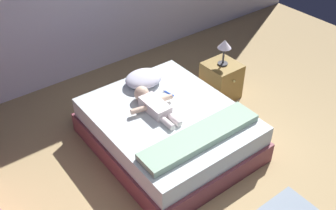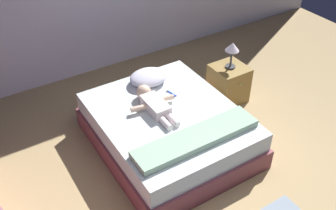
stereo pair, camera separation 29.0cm
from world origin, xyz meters
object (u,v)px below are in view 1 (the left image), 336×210
at_px(pillow, 144,78).
at_px(baby, 152,104).
at_px(lamp, 224,46).
at_px(toothbrush, 168,93).
at_px(nightstand, 221,80).
at_px(bed, 168,130).

height_order(pillow, baby, baby).
height_order(baby, lamp, lamp).
relative_size(toothbrush, nightstand, 0.32).
height_order(bed, toothbrush, toothbrush).
distance_m(bed, pillow, 0.67).
xyz_separation_m(bed, toothbrush, (0.21, 0.27, 0.24)).
relative_size(pillow, lamp, 1.32).
height_order(nightstand, lamp, lamp).
relative_size(bed, baby, 2.50).
bearing_deg(toothbrush, baby, -158.10).
xyz_separation_m(pillow, baby, (-0.19, -0.44, -0.01)).
xyz_separation_m(bed, baby, (-0.08, 0.15, 0.29)).
distance_m(toothbrush, nightstand, 0.90).
relative_size(bed, toothbrush, 11.38).
relative_size(pillow, baby, 0.64).
bearing_deg(pillow, bed, -100.22).
bearing_deg(bed, pillow, 79.78).
distance_m(bed, nightstand, 1.13).
bearing_deg(nightstand, lamp, 90.00).
relative_size(baby, toothbrush, 4.55).
relative_size(toothbrush, lamp, 0.45).
bearing_deg(bed, toothbrush, 52.39).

